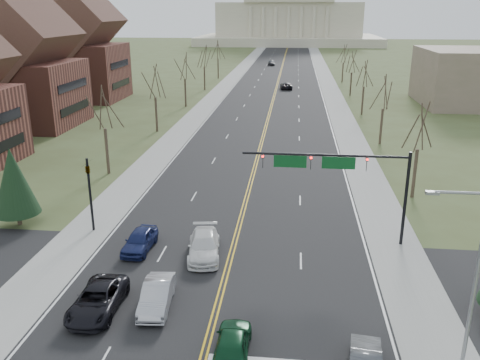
% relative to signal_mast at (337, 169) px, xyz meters
% --- Properties ---
extents(ground, '(600.00, 600.00, 0.00)m').
position_rel_signal_mast_xyz_m(ground, '(-7.45, -13.50, -5.76)').
color(ground, '#414B25').
rests_on(ground, ground).
extents(road, '(20.00, 380.00, 0.01)m').
position_rel_signal_mast_xyz_m(road, '(-7.45, 96.50, -5.76)').
color(road, black).
rests_on(road, ground).
extents(cross_road, '(120.00, 14.00, 0.01)m').
position_rel_signal_mast_xyz_m(cross_road, '(-7.45, -7.50, -5.76)').
color(cross_road, black).
rests_on(cross_road, ground).
extents(sidewalk_left, '(4.00, 380.00, 0.03)m').
position_rel_signal_mast_xyz_m(sidewalk_left, '(-19.45, 96.50, -5.75)').
color(sidewalk_left, gray).
rests_on(sidewalk_left, ground).
extents(sidewalk_right, '(4.00, 380.00, 0.03)m').
position_rel_signal_mast_xyz_m(sidewalk_right, '(4.55, 96.50, -5.75)').
color(sidewalk_right, gray).
rests_on(sidewalk_right, ground).
extents(center_line, '(0.42, 380.00, 0.01)m').
position_rel_signal_mast_xyz_m(center_line, '(-7.45, 96.50, -5.75)').
color(center_line, gold).
rests_on(center_line, road).
extents(edge_line_left, '(0.15, 380.00, 0.01)m').
position_rel_signal_mast_xyz_m(edge_line_left, '(-17.25, 96.50, -5.75)').
color(edge_line_left, silver).
rests_on(edge_line_left, road).
extents(edge_line_right, '(0.15, 380.00, 0.01)m').
position_rel_signal_mast_xyz_m(edge_line_right, '(2.35, 96.50, -5.75)').
color(edge_line_right, silver).
rests_on(edge_line_right, road).
extents(capitol, '(90.00, 60.00, 50.00)m').
position_rel_signal_mast_xyz_m(capitol, '(-7.45, 236.41, 8.44)').
color(capitol, beige).
rests_on(capitol, ground).
extents(signal_mast, '(12.12, 0.44, 7.20)m').
position_rel_signal_mast_xyz_m(signal_mast, '(0.00, 0.00, 0.00)').
color(signal_mast, black).
rests_on(signal_mast, ground).
extents(signal_left, '(0.32, 0.36, 6.00)m').
position_rel_signal_mast_xyz_m(signal_left, '(-18.95, 0.00, -2.05)').
color(signal_left, black).
rests_on(signal_left, ground).
extents(street_light, '(2.90, 0.25, 9.07)m').
position_rel_signal_mast_xyz_m(street_light, '(5.29, -13.50, -0.54)').
color(street_light, gray).
rests_on(street_light, ground).
extents(tree_r_0, '(3.74, 3.74, 8.50)m').
position_rel_signal_mast_xyz_m(tree_r_0, '(8.05, 10.50, 0.79)').
color(tree_r_0, '#32241D').
rests_on(tree_r_0, ground).
extents(tree_l_0, '(3.96, 3.96, 9.00)m').
position_rel_signal_mast_xyz_m(tree_l_0, '(-22.95, 14.50, 1.18)').
color(tree_l_0, '#32241D').
rests_on(tree_l_0, ground).
extents(tree_r_1, '(3.74, 3.74, 8.50)m').
position_rel_signal_mast_xyz_m(tree_r_1, '(8.05, 30.50, 0.79)').
color(tree_r_1, '#32241D').
rests_on(tree_r_1, ground).
extents(tree_l_1, '(3.96, 3.96, 9.00)m').
position_rel_signal_mast_xyz_m(tree_l_1, '(-22.95, 34.50, 1.18)').
color(tree_l_1, '#32241D').
rests_on(tree_l_1, ground).
extents(tree_r_2, '(3.74, 3.74, 8.50)m').
position_rel_signal_mast_xyz_m(tree_r_2, '(8.05, 50.50, 0.79)').
color(tree_r_2, '#32241D').
rests_on(tree_r_2, ground).
extents(tree_l_2, '(3.96, 3.96, 9.00)m').
position_rel_signal_mast_xyz_m(tree_l_2, '(-22.95, 54.50, 1.18)').
color(tree_l_2, '#32241D').
rests_on(tree_l_2, ground).
extents(tree_r_3, '(3.74, 3.74, 8.50)m').
position_rel_signal_mast_xyz_m(tree_r_3, '(8.05, 70.50, 0.79)').
color(tree_r_3, '#32241D').
rests_on(tree_r_3, ground).
extents(tree_l_3, '(3.96, 3.96, 9.00)m').
position_rel_signal_mast_xyz_m(tree_l_3, '(-22.95, 74.50, 1.18)').
color(tree_l_3, '#32241D').
rests_on(tree_l_3, ground).
extents(tree_r_4, '(3.74, 3.74, 8.50)m').
position_rel_signal_mast_xyz_m(tree_r_4, '(8.05, 90.50, 0.79)').
color(tree_r_4, '#32241D').
rests_on(tree_r_4, ground).
extents(tree_l_4, '(3.96, 3.96, 9.00)m').
position_rel_signal_mast_xyz_m(tree_l_4, '(-22.95, 94.50, 1.18)').
color(tree_l_4, '#32241D').
rests_on(tree_l_4, ground).
extents(conifer_l, '(3.64, 3.64, 6.50)m').
position_rel_signal_mast_xyz_m(conifer_l, '(-25.45, 0.50, -2.02)').
color(conifer_l, '#32241D').
rests_on(conifer_l, ground).
extents(bldg_left_mid, '(15.10, 14.28, 20.75)m').
position_rel_signal_mast_xyz_m(bldg_left_mid, '(-43.44, 36.50, 2.78)').
color(bldg_left_mid, brown).
rests_on(bldg_left_mid, ground).
extents(bldg_left_far, '(17.10, 14.28, 23.25)m').
position_rel_signal_mast_xyz_m(bldg_left_far, '(-45.44, 60.50, 3.78)').
color(bldg_left_far, brown).
rests_on(bldg_left_far, ground).
extents(car_nb_inner_lead, '(1.83, 4.41, 1.50)m').
position_rel_signal_mast_xyz_m(car_nb_inner_lead, '(-5.98, -14.24, -5.00)').
color(car_nb_inner_lead, '#0D3C1F').
rests_on(car_nb_inner_lead, road).
extents(car_sb_inner_lead, '(1.99, 4.74, 1.52)m').
position_rel_signal_mast_xyz_m(car_sb_inner_lead, '(-10.97, -10.26, -4.99)').
color(car_sb_inner_lead, '#A5A6AD').
rests_on(car_sb_inner_lead, road).
extents(car_sb_outer_lead, '(2.57, 5.41, 1.49)m').
position_rel_signal_mast_xyz_m(car_sb_outer_lead, '(-14.29, -11.08, -5.00)').
color(car_sb_outer_lead, black).
rests_on(car_sb_outer_lead, road).
extents(car_sb_inner_second, '(2.90, 5.63, 1.56)m').
position_rel_signal_mast_xyz_m(car_sb_inner_second, '(-9.35, -3.47, -4.97)').
color(car_sb_inner_second, silver).
rests_on(car_sb_inner_second, road).
extents(car_sb_outer_second, '(1.97, 4.51, 1.51)m').
position_rel_signal_mast_xyz_m(car_sb_outer_second, '(-14.20, -3.00, -4.99)').
color(car_sb_outer_second, navy).
rests_on(car_sb_outer_second, road).
extents(car_far_nb, '(2.90, 5.42, 1.45)m').
position_rel_signal_mast_xyz_m(car_far_nb, '(-5.23, 78.18, -5.02)').
color(car_far_nb, black).
rests_on(car_far_nb, road).
extents(car_far_sb, '(2.42, 5.05, 1.67)m').
position_rel_signal_mast_xyz_m(car_far_sb, '(-10.97, 128.10, -4.92)').
color(car_far_sb, '#424448').
rests_on(car_far_sb, road).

